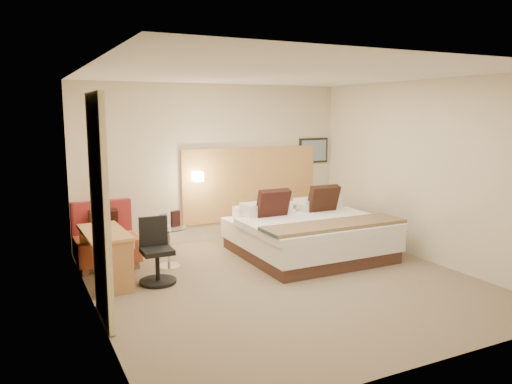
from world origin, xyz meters
name	(u,v)px	position (x,y,z in m)	size (l,w,h in m)	color
floor	(284,282)	(0.00, 0.00, -0.01)	(4.80, 5.00, 0.02)	#7A6952
ceiling	(286,73)	(0.00, 0.00, 2.71)	(4.80, 5.00, 0.02)	silver
wall_back	(214,163)	(0.00, 2.51, 1.35)	(4.80, 0.02, 2.70)	beige
wall_front	(432,217)	(0.00, -2.51, 1.35)	(4.80, 0.02, 2.70)	beige
wall_left	(90,194)	(-2.41, 0.00, 1.35)	(0.02, 5.00, 2.70)	beige
wall_right	(425,171)	(2.41, 0.00, 1.35)	(0.02, 5.00, 2.70)	beige
headboard_panel	(251,184)	(0.70, 2.47, 0.95)	(2.60, 0.04, 1.30)	tan
art_frame	(313,150)	(2.02, 2.48, 1.50)	(0.62, 0.03, 0.47)	black
art_canvas	(314,151)	(2.02, 2.46, 1.50)	(0.54, 0.01, 0.39)	gray
lamp_arm	(197,176)	(-0.35, 2.42, 1.15)	(0.02, 0.02, 0.12)	silver
lamp_shade	(198,177)	(-0.35, 2.36, 1.15)	(0.15, 0.15, 0.15)	#FFEDC6
curtain	(100,210)	(-2.36, -0.25, 1.22)	(0.06, 0.90, 2.42)	beige
bottle_a	(162,221)	(-1.28, 1.29, 0.69)	(0.06, 0.06, 0.21)	#88AED3
bottle_b	(165,220)	(-1.22, 1.33, 0.69)	(0.06, 0.06, 0.21)	#8FC3DD
menu_folder	(175,219)	(-1.08, 1.30, 0.70)	(0.14, 0.05, 0.23)	#341615
bed	(308,234)	(0.94, 0.92, 0.34)	(2.19, 2.09, 1.05)	#422821
lounge_chair	(105,240)	(-2.00, 1.79, 0.37)	(0.88, 0.77, 0.92)	tan
side_table	(169,245)	(-1.20, 1.28, 0.33)	(0.66, 0.66, 0.59)	white
desk	(106,242)	(-2.11, 0.97, 0.56)	(0.56, 1.15, 0.71)	#BE864A
desk_chair	(156,256)	(-1.53, 0.70, 0.35)	(0.49, 0.49, 0.85)	black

